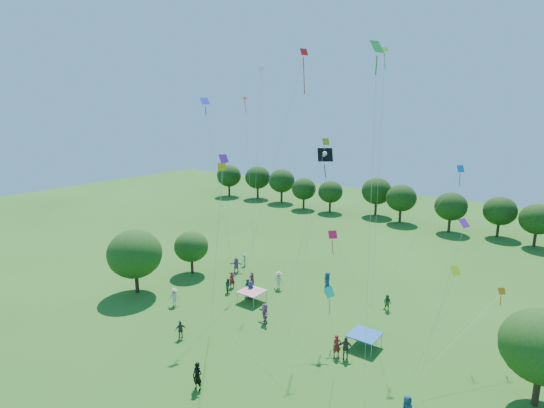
{
  "coord_description": "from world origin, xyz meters",
  "views": [
    {
      "loc": [
        18.7,
        -11.91,
        18.12
      ],
      "look_at": [
        0.0,
        14.0,
        11.0
      ],
      "focal_mm": 28.0,
      "sensor_mm": 36.0,
      "label": 1
    }
  ],
  "objects_px": {
    "near_tree_east": "(543,346)",
    "tent_red_stripe": "(252,291)",
    "near_tree_north": "(191,246)",
    "red_high_kite": "(290,108)",
    "tent_blue": "(365,335)",
    "pirate_kite": "(324,158)",
    "near_tree_west": "(135,254)",
    "man_in_black": "(197,376)"
  },
  "relations": [
    {
      "from": "red_high_kite",
      "to": "man_in_black",
      "type": "bearing_deg",
      "value": -84.35
    },
    {
      "from": "tent_blue",
      "to": "pirate_kite",
      "type": "height_order",
      "value": "pirate_kite"
    },
    {
      "from": "tent_red_stripe",
      "to": "man_in_black",
      "type": "distance_m",
      "value": 13.56
    },
    {
      "from": "tent_red_stripe",
      "to": "pirate_kite",
      "type": "distance_m",
      "value": 14.85
    },
    {
      "from": "pirate_kite",
      "to": "man_in_black",
      "type": "bearing_deg",
      "value": -95.6
    },
    {
      "from": "red_high_kite",
      "to": "near_tree_east",
      "type": "bearing_deg",
      "value": -4.02
    },
    {
      "from": "near_tree_north",
      "to": "man_in_black",
      "type": "bearing_deg",
      "value": -42.77
    },
    {
      "from": "near_tree_west",
      "to": "tent_red_stripe",
      "type": "bearing_deg",
      "value": 25.91
    },
    {
      "from": "near_tree_west",
      "to": "pirate_kite",
      "type": "height_order",
      "value": "pirate_kite"
    },
    {
      "from": "near_tree_west",
      "to": "near_tree_north",
      "type": "height_order",
      "value": "near_tree_west"
    },
    {
      "from": "tent_red_stripe",
      "to": "tent_blue",
      "type": "xyz_separation_m",
      "value": [
        12.14,
        -1.18,
        0.0
      ]
    },
    {
      "from": "near_tree_east",
      "to": "tent_blue",
      "type": "relative_size",
      "value": 2.87
    },
    {
      "from": "near_tree_east",
      "to": "tent_red_stripe",
      "type": "relative_size",
      "value": 2.87
    },
    {
      "from": "near_tree_north",
      "to": "near_tree_west",
      "type": "bearing_deg",
      "value": -95.27
    },
    {
      "from": "tent_blue",
      "to": "red_high_kite",
      "type": "xyz_separation_m",
      "value": [
        -8.05,
        1.41,
        17.24
      ]
    },
    {
      "from": "near_tree_east",
      "to": "man_in_black",
      "type": "xyz_separation_m",
      "value": [
        -18.24,
        -11.33,
        -3.09
      ]
    },
    {
      "from": "pirate_kite",
      "to": "red_high_kite",
      "type": "bearing_deg",
      "value": -154.69
    },
    {
      "from": "near_tree_north",
      "to": "red_high_kite",
      "type": "relative_size",
      "value": 0.22
    },
    {
      "from": "near_tree_north",
      "to": "red_high_kite",
      "type": "xyz_separation_m",
      "value": [
        14.13,
        -1.54,
        15.12
      ]
    },
    {
      "from": "near_tree_east",
      "to": "tent_blue",
      "type": "distance_m",
      "value": 11.84
    },
    {
      "from": "near_tree_east",
      "to": "pirate_kite",
      "type": "xyz_separation_m",
      "value": [
        -16.87,
        2.61,
        10.15
      ]
    },
    {
      "from": "near_tree_west",
      "to": "near_tree_north",
      "type": "bearing_deg",
      "value": 84.73
    },
    {
      "from": "near_tree_west",
      "to": "tent_blue",
      "type": "relative_size",
      "value": 2.97
    },
    {
      "from": "near_tree_east",
      "to": "red_high_kite",
      "type": "bearing_deg",
      "value": 175.98
    },
    {
      "from": "tent_blue",
      "to": "near_tree_north",
      "type": "bearing_deg",
      "value": 172.43
    },
    {
      "from": "tent_red_stripe",
      "to": "tent_blue",
      "type": "relative_size",
      "value": 1.0
    },
    {
      "from": "near_tree_west",
      "to": "pirate_kite",
      "type": "relative_size",
      "value": 0.48
    },
    {
      "from": "near_tree_north",
      "to": "pirate_kite",
      "type": "bearing_deg",
      "value": -1.02
    },
    {
      "from": "near_tree_west",
      "to": "near_tree_east",
      "type": "height_order",
      "value": "near_tree_west"
    },
    {
      "from": "near_tree_west",
      "to": "near_tree_north",
      "type": "relative_size",
      "value": 1.34
    },
    {
      "from": "pirate_kite",
      "to": "near_tree_east",
      "type": "bearing_deg",
      "value": -8.8
    },
    {
      "from": "near_tree_west",
      "to": "red_high_kite",
      "type": "distance_m",
      "value": 21.17
    },
    {
      "from": "tent_blue",
      "to": "tent_red_stripe",
      "type": "bearing_deg",
      "value": 174.47
    },
    {
      "from": "near_tree_west",
      "to": "red_high_kite",
      "type": "bearing_deg",
      "value": 20.16
    },
    {
      "from": "near_tree_north",
      "to": "tent_red_stripe",
      "type": "relative_size",
      "value": 2.21
    },
    {
      "from": "man_in_black",
      "to": "red_high_kite",
      "type": "bearing_deg",
      "value": 86.34
    },
    {
      "from": "near_tree_north",
      "to": "tent_red_stripe",
      "type": "distance_m",
      "value": 10.41
    },
    {
      "from": "near_tree_east",
      "to": "tent_red_stripe",
      "type": "xyz_separation_m",
      "value": [
        -23.58,
        1.14,
        -3.02
      ]
    },
    {
      "from": "near_tree_east",
      "to": "tent_red_stripe",
      "type": "bearing_deg",
      "value": 177.24
    },
    {
      "from": "near_tree_east",
      "to": "tent_red_stripe",
      "type": "distance_m",
      "value": 23.8
    },
    {
      "from": "red_high_kite",
      "to": "near_tree_west",
      "type": "bearing_deg",
      "value": -159.84
    },
    {
      "from": "tent_red_stripe",
      "to": "tent_blue",
      "type": "distance_m",
      "value": 12.2
    }
  ]
}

